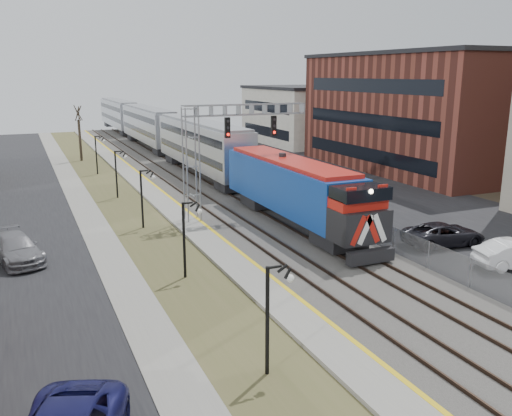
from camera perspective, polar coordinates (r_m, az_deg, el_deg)
street_west at (r=43.51m, az=-23.44°, el=-0.73°), size 7.00×120.00×0.04m
sidewalk at (r=43.70m, az=-17.56°, el=-0.13°), size 2.00×120.00×0.08m
grass_median at (r=44.08m, az=-13.70°, el=0.24°), size 4.00×120.00×0.06m
platform at (r=44.65m, az=-9.92°, el=0.72°), size 2.00×120.00×0.24m
ballast_bed at (r=46.04m, az=-3.87°, el=1.28°), size 8.00×120.00×0.20m
parking_lot at (r=51.27m, az=8.85°, el=2.36°), size 16.00×120.00×0.04m
platform_edge at (r=44.83m, az=-8.84°, el=0.98°), size 0.24×120.00×0.01m
track_near at (r=45.39m, az=-6.25°, el=1.27°), size 1.58×120.00×0.15m
track_far at (r=46.52m, az=-2.14°, el=1.65°), size 1.58×120.00×0.15m
train at (r=69.51m, az=-9.76°, el=7.77°), size 3.00×85.85×5.33m
signal_gantry at (r=37.67m, az=-4.37°, el=6.91°), size 9.00×1.07×8.15m
lampposts at (r=27.79m, az=-7.74°, el=-3.30°), size 0.14×62.14×4.00m
fence at (r=47.44m, az=0.89°, el=2.55°), size 0.04×120.00×1.60m
buildings_east at (r=56.45m, az=23.51°, el=8.89°), size 16.00×76.00×15.00m
bare_trees at (r=46.84m, az=-25.25°, el=3.43°), size 12.30×42.30×5.95m
car_lot_c at (r=34.75m, az=19.13°, el=-2.68°), size 5.26×2.88×1.40m
car_lot_d at (r=44.68m, az=8.84°, el=1.48°), size 4.78×2.79×1.30m
car_lot_e at (r=50.96m, az=2.69°, el=3.23°), size 4.48×3.18×1.42m
car_lot_f at (r=46.55m, az=5.54°, el=2.09°), size 4.19×2.02×1.32m
car_street_b at (r=32.90m, az=-23.98°, el=-3.96°), size 3.34×5.53×1.50m
car_lot_g at (r=57.75m, az=0.04°, el=4.56°), size 4.60×2.41×1.49m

